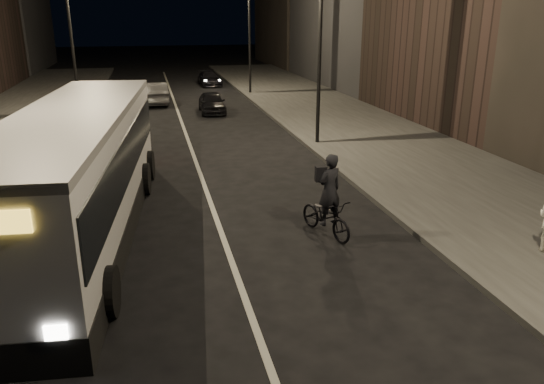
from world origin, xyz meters
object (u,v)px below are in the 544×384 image
streetlight_right_far (246,17)px  car_far (210,78)px  streetlight_right_mid (314,21)px  cyclist_on_bicycle (327,209)px  streetlight_left_far (74,19)px  car_mid (155,93)px  car_near (212,102)px  city_bus (78,168)px

streetlight_right_far → car_far: size_ratio=2.08×
streetlight_right_mid → cyclist_on_bicycle: 11.13m
streetlight_right_far → cyclist_on_bicycle: (-2.60, -25.80, -4.59)m
streetlight_left_far → cyclist_on_bicycle: 21.87m
car_far → streetlight_right_far: bearing=-73.8°
streetlight_right_mid → car_far: (-2.02, 21.74, -4.79)m
streetlight_left_far → car_mid: size_ratio=1.89×
streetlight_right_mid → car_near: size_ratio=2.26×
streetlight_right_mid → car_near: (-3.35, 9.26, -4.75)m
streetlight_right_far → car_near: 8.90m
streetlight_right_far → city_bus: streetlight_right_far is taller
streetlight_right_far → car_near: (-3.35, -6.74, -4.75)m
city_bus → car_near: city_bus is taller
streetlight_right_far → streetlight_left_far: 12.24m
cyclist_on_bicycle → car_far: cyclist_on_bicycle is taller
streetlight_right_far → cyclist_on_bicycle: bearing=-95.8°
car_near → streetlight_right_mid: bearing=-68.6°
streetlight_left_far → car_near: size_ratio=2.26×
city_bus → car_mid: city_bus is taller
city_bus → car_near: bearing=77.8°
streetlight_left_far → car_far: (8.65, 11.74, -4.79)m
streetlight_right_mid → streetlight_left_far: size_ratio=1.00×
streetlight_left_far → car_mid: bearing=38.3°
streetlight_right_mid → city_bus: 12.59m
streetlight_right_far → car_far: bearing=109.4°
streetlight_left_far → car_far: bearing=53.6°
streetlight_right_mid → cyclist_on_bicycle: bearing=-104.9°
streetlight_right_far → streetlight_left_far: (-10.66, -6.00, 0.00)m
streetlight_left_far → cyclist_on_bicycle: size_ratio=3.52×
streetlight_right_far → car_mid: 8.52m
cyclist_on_bicycle → car_near: (-0.75, 19.06, -0.15)m
car_near → cyclist_on_bicycle: bearing=-86.3°
streetlight_right_mid → car_mid: streetlight_right_mid is taller
streetlight_right_mid → city_bus: size_ratio=0.64×
cyclist_on_bicycle → car_mid: 23.37m
streetlight_left_far → streetlight_right_mid: bearing=-43.2°
streetlight_left_far → car_far: streetlight_left_far is taller
streetlight_right_far → car_mid: size_ratio=1.89×
streetlight_right_mid → car_mid: (-6.58, 13.23, -4.65)m
car_near → streetlight_right_far: bearing=65.0°
streetlight_right_mid → cyclist_on_bicycle: streetlight_right_mid is taller
streetlight_right_mid → streetlight_right_far: 16.00m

